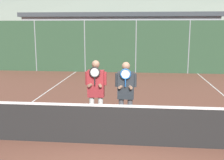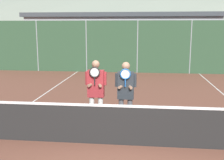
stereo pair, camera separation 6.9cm
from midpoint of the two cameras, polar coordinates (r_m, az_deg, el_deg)
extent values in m
plane|color=brown|center=(6.69, 3.18, -13.06)|extent=(120.00, 120.00, 0.00)
ellipsoid|color=gray|center=(61.87, 6.14, 8.23)|extent=(115.36, 64.09, 22.43)
cube|color=#9EA3A8|center=(26.11, 2.11, 8.71)|extent=(16.49, 5.00, 3.52)
cube|color=#3D4247|center=(26.11, 2.14, 12.97)|extent=(16.99, 5.50, 0.36)
cylinder|color=gray|center=(17.87, -14.84, 6.67)|extent=(0.06, 0.06, 3.06)
cylinder|color=gray|center=(17.01, -5.12, 6.79)|extent=(0.06, 0.06, 3.06)
cylinder|color=gray|center=(16.67, 5.30, 6.71)|extent=(0.06, 0.06, 3.06)
cylinder|color=gray|center=(16.89, 15.79, 6.40)|extent=(0.06, 0.06, 3.06)
cube|color=#2D4C33|center=(16.67, 5.30, 6.71)|extent=(18.34, 0.02, 3.06)
cube|color=black|center=(6.52, 3.22, -9.38)|extent=(9.57, 0.02, 0.92)
cube|color=white|center=(6.37, 3.27, -5.32)|extent=(9.57, 0.03, 0.06)
cube|color=white|center=(10.29, -16.47, -4.88)|extent=(0.05, 16.00, 0.01)
cylinder|color=white|center=(7.55, -3.84, -6.64)|extent=(0.13, 0.13, 0.89)
cylinder|color=white|center=(7.52, -2.07, -6.71)|extent=(0.13, 0.13, 0.89)
cube|color=maroon|center=(7.33, -3.02, -0.72)|extent=(0.43, 0.22, 0.71)
sphere|color=#997056|center=(7.25, -3.06, 3.24)|extent=(0.20, 0.20, 0.20)
cylinder|color=maroon|center=(7.35, -4.86, 0.38)|extent=(0.08, 0.08, 0.35)
cylinder|color=maroon|center=(7.27, -1.17, 0.31)|extent=(0.08, 0.08, 0.35)
cylinder|color=#997056|center=(7.27, -3.96, -0.96)|extent=(0.16, 0.27, 0.08)
cylinder|color=#997056|center=(7.23, -2.30, -1.00)|extent=(0.16, 0.27, 0.08)
cylinder|color=black|center=(7.14, -3.26, -0.18)|extent=(0.03, 0.03, 0.20)
torus|color=black|center=(7.10, -3.28, 1.59)|extent=(0.28, 0.03, 0.28)
cylinder|color=silver|center=(7.10, -3.28, 1.59)|extent=(0.23, 0.00, 0.23)
cylinder|color=#56565B|center=(7.39, 2.12, -7.07)|extent=(0.13, 0.13, 0.88)
cylinder|color=#56565B|center=(7.37, 3.90, -7.12)|extent=(0.13, 0.13, 0.88)
cube|color=#282D33|center=(7.18, 3.07, -1.10)|extent=(0.41, 0.22, 0.70)
sphere|color=#997056|center=(7.09, 3.11, 2.86)|extent=(0.21, 0.21, 0.21)
cylinder|color=#282D33|center=(7.17, 1.23, 0.01)|extent=(0.08, 0.08, 0.34)
cylinder|color=#282D33|center=(7.14, 4.95, -0.07)|extent=(0.08, 0.08, 0.34)
cylinder|color=#997056|center=(7.10, 2.19, -1.35)|extent=(0.16, 0.27, 0.08)
cylinder|color=#997056|center=(7.09, 3.87, -1.39)|extent=(0.16, 0.27, 0.08)
cylinder|color=#1E5BAD|center=(6.98, 3.00, -0.56)|extent=(0.03, 0.03, 0.20)
torus|color=#1E5BAD|center=(6.94, 3.01, 1.22)|extent=(0.27, 0.03, 0.27)
cylinder|color=silver|center=(6.94, 3.01, 1.22)|extent=(0.22, 0.00, 0.22)
cube|color=maroon|center=(20.70, -7.34, 5.14)|extent=(4.56, 1.79, 0.80)
cube|color=#2D3842|center=(20.64, -7.39, 7.15)|extent=(2.51, 1.65, 0.65)
cylinder|color=black|center=(19.55, -3.71, 3.70)|extent=(0.60, 0.16, 0.60)
cylinder|color=black|center=(21.34, -2.85, 4.31)|extent=(0.60, 0.16, 0.60)
cylinder|color=black|center=(20.27, -12.01, 3.74)|extent=(0.60, 0.16, 0.60)
cylinder|color=black|center=(22.01, -10.52, 4.34)|extent=(0.60, 0.16, 0.60)
cube|color=#B2B7BC|center=(20.02, 7.17, 4.93)|extent=(4.60, 1.76, 0.77)
cube|color=#2D3842|center=(19.96, 7.21, 6.94)|extent=(2.53, 1.61, 0.63)
cylinder|color=black|center=(19.26, 11.63, 3.40)|extent=(0.60, 0.16, 0.60)
cylinder|color=black|center=(21.03, 11.20, 4.02)|extent=(0.60, 0.16, 0.60)
cylinder|color=black|center=(19.21, 2.70, 3.59)|extent=(0.60, 0.16, 0.60)
cylinder|color=black|center=(20.99, 3.02, 4.20)|extent=(0.60, 0.16, 0.60)
cube|color=maroon|center=(21.05, 20.97, 4.58)|extent=(4.26, 1.84, 0.77)
cube|color=#2D3842|center=(21.00, 21.10, 6.48)|extent=(2.34, 1.69, 0.63)
cylinder|color=black|center=(19.88, 17.69, 3.33)|extent=(0.60, 0.16, 0.60)
cylinder|color=black|center=(21.71, 16.74, 3.98)|extent=(0.60, 0.16, 0.60)
camera|label=1|loc=(0.03, -89.73, 0.05)|focal=45.00mm
camera|label=2|loc=(0.03, 90.27, -0.05)|focal=45.00mm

